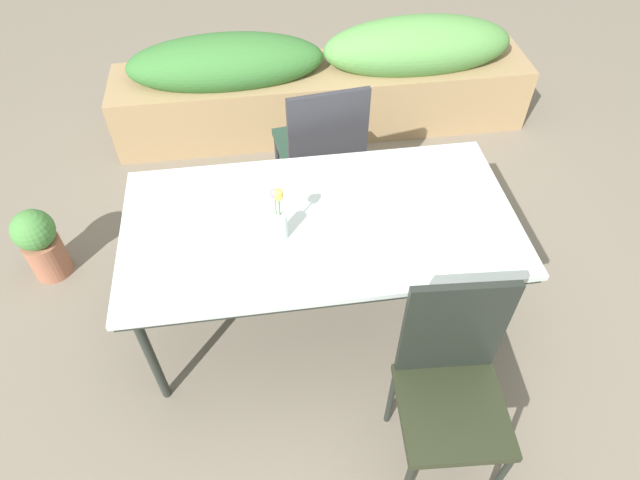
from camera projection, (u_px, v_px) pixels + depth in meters
ground_plane at (336, 306)px, 3.05m from camera, size 12.00×12.00×0.00m
dining_table at (320, 227)px, 2.52m from camera, size 1.79×0.92×0.73m
chair_far_side at (322, 146)px, 3.14m from camera, size 0.52×0.52×0.97m
chair_near_right at (452, 379)px, 2.12m from camera, size 0.45×0.45×1.01m
flower_vase at (280, 214)px, 2.31m from camera, size 0.07×0.06×0.28m
planter_box at (325, 81)px, 3.92m from camera, size 2.97×0.56×0.79m
potted_plant at (40, 243)px, 3.04m from camera, size 0.23×0.23×0.46m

